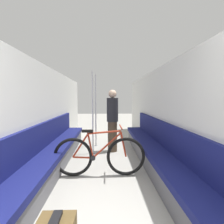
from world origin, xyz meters
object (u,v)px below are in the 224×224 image
(bench_seat_row_left, at_px, (53,154))
(grab_pole_far, at_px, (93,114))
(passenger_standing, at_px, (112,120))
(grab_pole_near, at_px, (96,112))
(bench_seat_row_right, at_px, (155,153))
(bicycle, at_px, (100,156))

(bench_seat_row_left, height_order, grab_pole_far, grab_pole_far)
(grab_pole_far, bearing_deg, bench_seat_row_left, -128.24)
(grab_pole_far, bearing_deg, passenger_standing, 18.60)
(passenger_standing, bearing_deg, grab_pole_near, -4.20)
(bench_seat_row_right, height_order, bicycle, bench_seat_row_right)
(bench_seat_row_right, bearing_deg, grab_pole_near, 128.48)
(bench_seat_row_left, bearing_deg, passenger_standing, 41.66)
(bench_seat_row_left, distance_m, grab_pole_near, 1.95)
(bench_seat_row_left, height_order, passenger_standing, passenger_standing)
(bicycle, height_order, passenger_standing, passenger_standing)
(bicycle, relative_size, grab_pole_far, 0.79)
(bench_seat_row_right, relative_size, passenger_standing, 2.84)
(bench_seat_row_left, distance_m, bicycle, 1.02)
(grab_pole_far, bearing_deg, grab_pole_near, 87.00)
(bench_seat_row_right, relative_size, grab_pole_near, 2.21)
(bench_seat_row_left, relative_size, bicycle, 2.78)
(bench_seat_row_left, height_order, bicycle, bench_seat_row_left)
(grab_pole_near, relative_size, passenger_standing, 1.29)
(bench_seat_row_right, xyz_separation_m, grab_pole_far, (-1.34, 0.93, 0.72))
(bench_seat_row_left, relative_size, grab_pole_far, 2.21)
(grab_pole_near, bearing_deg, bench_seat_row_left, -115.29)
(bench_seat_row_left, height_order, bench_seat_row_right, same)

